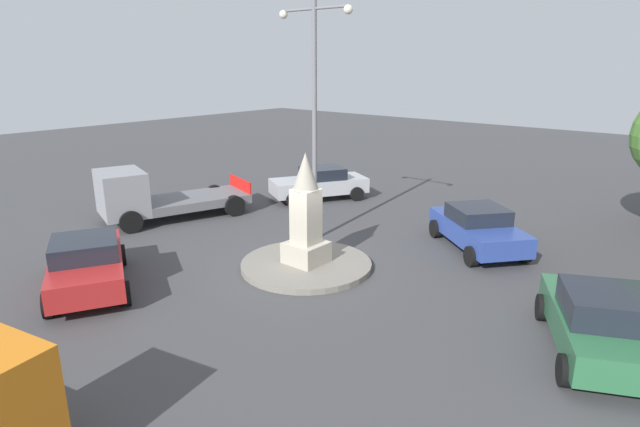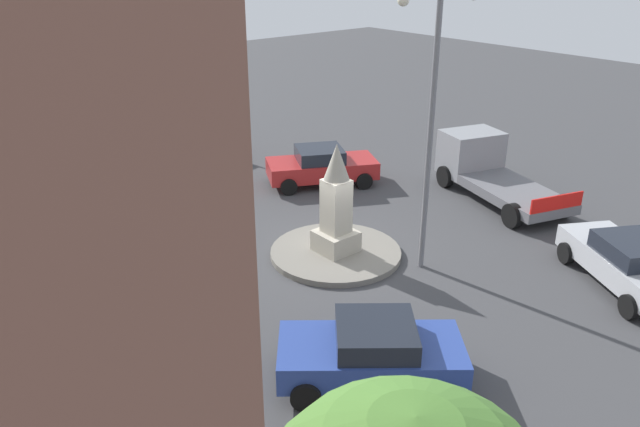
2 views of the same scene
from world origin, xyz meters
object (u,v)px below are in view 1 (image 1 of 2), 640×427
car_blue_waiting (478,228)px  car_red_near_island (87,263)px  streetlamp (314,101)px  monument (306,216)px  truck_grey_parked_left (152,197)px  car_green_parked_right (602,323)px  car_silver_approaching (320,183)px

car_blue_waiting → car_red_near_island: car_red_near_island is taller
streetlamp → car_blue_waiting: streetlamp is taller
monument → truck_grey_parked_left: size_ratio=0.56×
car_green_parked_right → car_red_near_island: car_green_parked_right is taller
car_blue_waiting → streetlamp: bearing=-149.6°
streetlamp → truck_grey_parked_left: size_ratio=1.31×
car_red_near_island → car_green_parked_right: bearing=24.7°
car_blue_waiting → car_red_near_island: size_ratio=0.92×
car_red_near_island → truck_grey_parked_left: size_ratio=0.76×
car_red_near_island → streetlamp: bearing=73.4°
truck_grey_parked_left → monument: bearing=2.1°
streetlamp → car_blue_waiting: 6.86m
car_green_parked_right → streetlamp: bearing=169.4°
monument → car_red_near_island: size_ratio=0.73×
car_silver_approaching → car_red_near_island: 11.58m
streetlamp → car_red_near_island: streetlamp is taller
car_red_near_island → car_silver_approaching: bearing=96.6°
monument → car_blue_waiting: bearing=56.3°
monument → streetlamp: (-1.48, 2.13, 3.17)m
car_blue_waiting → car_green_parked_right: (4.75, -4.58, 0.04)m
car_silver_approaching → streetlamp: bearing=-51.6°
streetlamp → car_blue_waiting: bearing=30.4°
monument → car_red_near_island: monument is taller
car_blue_waiting → car_silver_approaching: car_silver_approaching is taller
streetlamp → car_blue_waiting: size_ratio=1.89×
streetlamp → car_silver_approaching: size_ratio=1.74×
car_blue_waiting → car_green_parked_right: car_green_parked_right is taller
truck_grey_parked_left → car_green_parked_right: bearing=2.3°
streetlamp → car_blue_waiting: (4.77, 2.80, -4.06)m
car_blue_waiting → monument: bearing=-123.7°
streetlamp → monument: bearing=-55.2°
car_blue_waiting → car_silver_approaching: size_ratio=0.92×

